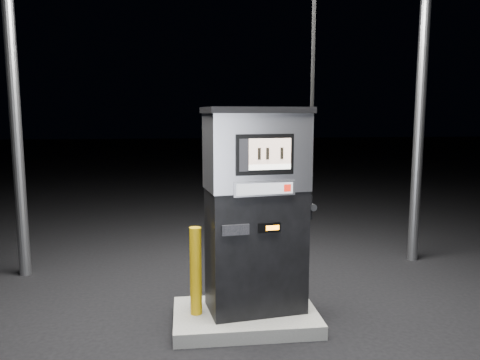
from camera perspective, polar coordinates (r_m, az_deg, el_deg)
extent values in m
plane|color=black|center=(5.51, 0.66, -17.09)|extent=(80.00, 80.00, 0.00)
cube|color=#61605C|center=(5.48, 0.67, -16.38)|extent=(1.60, 1.00, 0.15)
cylinder|color=gray|center=(7.33, -25.70, 6.55)|extent=(0.16, 0.16, 4.50)
cylinder|color=gray|center=(7.85, 21.04, 6.86)|extent=(0.16, 0.16, 4.50)
cube|color=black|center=(5.29, 1.89, -8.49)|extent=(1.12, 0.74, 1.38)
cube|color=silver|center=(5.08, 1.95, 3.48)|extent=(1.14, 0.77, 0.83)
cube|color=black|center=(5.07, 1.98, 8.51)|extent=(1.19, 0.82, 0.07)
cube|color=black|center=(4.78, 3.05, 3.12)|extent=(0.61, 0.12, 0.42)
cube|color=#CAAA92|center=(4.78, 3.69, 3.50)|extent=(0.45, 0.07, 0.26)
cube|color=white|center=(4.79, 3.67, 1.60)|extent=(0.45, 0.07, 0.06)
cube|color=silver|center=(4.82, 3.02, -1.05)|extent=(0.66, 0.12, 0.15)
cube|color=#A6A8AE|center=(4.81, 3.09, -1.09)|extent=(0.60, 0.09, 0.12)
cube|color=red|center=(4.88, 5.80, -0.97)|extent=(0.08, 0.01, 0.08)
cube|color=black|center=(4.93, 3.59, -5.83)|extent=(0.24, 0.05, 0.10)
cube|color=orange|center=(4.92, 4.00, -5.83)|extent=(0.14, 0.02, 0.05)
cube|color=black|center=(4.83, -0.52, -6.11)|extent=(0.29, 0.07, 0.11)
cube|color=black|center=(5.36, 7.85, -3.17)|extent=(0.14, 0.21, 0.27)
cylinder|color=gray|center=(5.39, 8.50, -3.13)|extent=(0.11, 0.25, 0.08)
cylinder|color=black|center=(5.29, 8.94, 16.66)|extent=(0.04, 0.04, 3.41)
cylinder|color=#D2A10B|center=(5.23, -5.42, -10.99)|extent=(0.15, 0.15, 0.98)
cylinder|color=#D2A10B|center=(5.39, 6.59, -11.34)|extent=(0.13, 0.13, 0.81)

